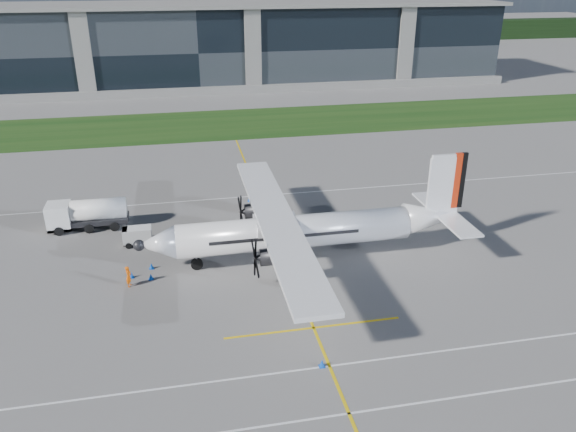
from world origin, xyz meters
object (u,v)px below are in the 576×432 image
Objects in this scene: fuel_tanker_truck at (82,215)px; safety_cone_fwd at (132,275)px; baggage_tug at (138,236)px; safety_cone_nose_stbd at (151,266)px; safety_cone_portwing at (322,363)px; safety_cone_stbdwing at (249,199)px; safety_cone_nose_port at (151,276)px; turboprop_aircraft at (307,213)px; ground_crew_person at (128,275)px.

fuel_tanker_truck reaches higher than safety_cone_fwd.
baggage_tug is 5.13× the size of safety_cone_nose_stbd.
baggage_tug is at bearing 104.62° from safety_cone_nose_stbd.
safety_cone_portwing is 1.00× the size of safety_cone_stbdwing.
safety_cone_stbdwing is 1.00× the size of safety_cone_nose_port.
safety_cone_nose_stbd is at bearing 176.16° from turboprop_aircraft.
fuel_tanker_truck reaches higher than safety_cone_nose_port.
safety_cone_nose_port is (1.47, -0.56, 0.00)m from safety_cone_fwd.
fuel_tanker_truck reaches higher than safety_cone_stbdwing.
safety_cone_portwing is 17.63m from safety_cone_nose_stbd.
safety_cone_stbdwing is at bearing 91.59° from safety_cone_portwing.
ground_crew_person reaches higher than safety_cone_nose_stbd.
safety_cone_fwd is at bearing -92.65° from baggage_tug.
turboprop_aircraft is at bearing -3.84° from safety_cone_nose_stbd.
baggage_tug is (5.05, -4.23, -0.62)m from fuel_tanker_truck.
safety_cone_nose_stbd is at bearing -18.25° from ground_crew_person.
baggage_tug is 6.48m from safety_cone_nose_port.
safety_cone_fwd is 1.00× the size of safety_cone_nose_port.
fuel_tanker_truck is at bearing -167.66° from safety_cone_stbdwing.
turboprop_aircraft reaches higher than safety_cone_fwd.
turboprop_aircraft reaches higher than fuel_tanker_truck.
ground_crew_person is 3.82× the size of safety_cone_stbdwing.
ground_crew_person is 18.48m from safety_cone_stbdwing.
safety_cone_nose_stbd is at bearing -127.79° from safety_cone_stbdwing.
safety_cone_nose_stbd is (1.21, -4.64, -0.52)m from baggage_tug.
turboprop_aircraft is 55.36× the size of safety_cone_fwd.
safety_cone_nose_port is at bearing -20.72° from safety_cone_fwd.
turboprop_aircraft is 14.48m from safety_cone_fwd.
safety_cone_fwd is at bearing 159.28° from safety_cone_nose_port.
safety_cone_nose_port is (-12.46, -0.87, -3.90)m from turboprop_aircraft.
safety_cone_fwd and safety_cone_nose_port have the same top height.
baggage_tug is 5.13× the size of safety_cone_nose_port.
baggage_tug is 7.05m from ground_crew_person.
baggage_tug is (-13.67, 5.48, -3.38)m from turboprop_aircraft.
fuel_tanker_truck is 14.78× the size of safety_cone_nose_port.
turboprop_aircraft is 14.48× the size of ground_crew_person.
safety_cone_stbdwing is (10.78, 7.69, -0.52)m from baggage_tug.
turboprop_aircraft reaches higher than ground_crew_person.
turboprop_aircraft is 14.47m from ground_crew_person.
safety_cone_stbdwing is (-2.89, 13.17, -3.90)m from turboprop_aircraft.
safety_cone_nose_port is at bearing -79.24° from baggage_tug.
safety_cone_nose_port is at bearing -176.02° from turboprop_aircraft.
safety_cone_fwd is at bearing -178.73° from turboprop_aircraft.
safety_cone_portwing is (-2.15, -13.46, -3.90)m from turboprop_aircraft.
fuel_tanker_truck is 28.50m from safety_cone_portwing.
safety_cone_nose_port is (-9.57, -14.04, 0.00)m from safety_cone_stbdwing.
safety_cone_stbdwing is at bearing -22.19° from ground_crew_person.
safety_cone_fwd is (4.78, -10.02, -1.14)m from fuel_tanker_truck.
fuel_tanker_truck is 12.21m from ground_crew_person.
safety_cone_portwing and safety_cone_nose_stbd have the same top height.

